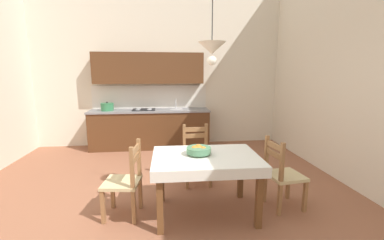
# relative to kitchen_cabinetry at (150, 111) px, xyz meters

# --- Properties ---
(ground_plane) EXTENTS (6.41, 7.03, 0.10)m
(ground_plane) POSITION_rel_kitchen_cabinetry_xyz_m (0.25, -2.94, -0.91)
(ground_plane) COLOR #935B42
(wall_back) EXTENTS (6.41, 0.12, 4.03)m
(wall_back) POSITION_rel_kitchen_cabinetry_xyz_m (0.25, 0.33, 1.16)
(wall_back) COLOR silver
(wall_back) RESTS_ON ground_plane
(kitchen_cabinetry) EXTENTS (2.76, 0.63, 2.20)m
(kitchen_cabinetry) POSITION_rel_kitchen_cabinetry_xyz_m (0.00, 0.00, 0.00)
(kitchen_cabinetry) COLOR #56331C
(kitchen_cabinetry) RESTS_ON ground_plane
(dining_table) EXTENTS (1.30, 0.95, 0.75)m
(dining_table) POSITION_rel_kitchen_cabinetry_xyz_m (0.82, -3.06, -0.24)
(dining_table) COLOR brown
(dining_table) RESTS_ON ground_plane
(dining_chair_kitchen_side) EXTENTS (0.43, 0.43, 0.93)m
(dining_chair_kitchen_side) POSITION_rel_kitchen_cabinetry_xyz_m (0.83, -2.14, -0.41)
(dining_chair_kitchen_side) COLOR #D1BC89
(dining_chair_kitchen_side) RESTS_ON ground_plane
(dining_chair_tv_side) EXTENTS (0.47, 0.47, 0.93)m
(dining_chair_tv_side) POSITION_rel_kitchen_cabinetry_xyz_m (-0.16, -3.01, -0.41)
(dining_chair_tv_side) COLOR #D1BC89
(dining_chair_tv_side) RESTS_ON ground_plane
(dining_chair_window_side) EXTENTS (0.47, 0.47, 0.93)m
(dining_chair_window_side) POSITION_rel_kitchen_cabinetry_xyz_m (1.82, -3.03, -0.41)
(dining_chair_window_side) COLOR #D1BC89
(dining_chair_window_side) RESTS_ON ground_plane
(fruit_bowl) EXTENTS (0.30, 0.30, 0.12)m
(fruit_bowl) POSITION_rel_kitchen_cabinetry_xyz_m (0.73, -3.02, -0.04)
(fruit_bowl) COLOR #4C7F5B
(fruit_bowl) RESTS_ON dining_table
(pendant_lamp) EXTENTS (0.32, 0.32, 0.80)m
(pendant_lamp) POSITION_rel_kitchen_cabinetry_xyz_m (0.89, -2.97, 1.16)
(pendant_lamp) COLOR black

